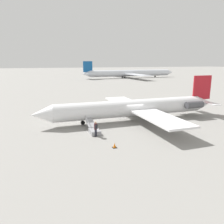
{
  "coord_description": "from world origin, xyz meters",
  "views": [
    {
      "loc": [
        12.87,
        27.59,
        8.18
      ],
      "look_at": [
        3.31,
        0.73,
        1.63
      ],
      "focal_mm": 35.0,
      "sensor_mm": 36.0,
      "label": 1
    }
  ],
  "objects_px": {
    "passenger": "(96,128)",
    "airplane_far_center": "(130,73)",
    "airplane_main": "(138,107)",
    "boarding_stairs": "(94,130)"
  },
  "relations": [
    {
      "from": "passenger",
      "to": "airplane_far_center",
      "type": "bearing_deg",
      "value": -26.01
    },
    {
      "from": "airplane_far_center",
      "to": "passenger",
      "type": "height_order",
      "value": "airplane_far_center"
    },
    {
      "from": "airplane_main",
      "to": "airplane_far_center",
      "type": "distance_m",
      "value": 85.25
    },
    {
      "from": "airplane_main",
      "to": "boarding_stairs",
      "type": "xyz_separation_m",
      "value": [
        7.5,
        3.65,
        -1.48
      ]
    },
    {
      "from": "airplane_main",
      "to": "passenger",
      "type": "relative_size",
      "value": 15.89
    },
    {
      "from": "airplane_main",
      "to": "boarding_stairs",
      "type": "distance_m",
      "value": 8.47
    },
    {
      "from": "airplane_far_center",
      "to": "passenger",
      "type": "distance_m",
      "value": 93.01
    },
    {
      "from": "airplane_main",
      "to": "airplane_far_center",
      "type": "xyz_separation_m",
      "value": [
        -33.91,
        -78.21,
        0.7
      ]
    },
    {
      "from": "boarding_stairs",
      "to": "airplane_far_center",
      "type": "bearing_deg",
      "value": -26.32
    },
    {
      "from": "airplane_far_center",
      "to": "boarding_stairs",
      "type": "distance_m",
      "value": 91.76
    }
  ]
}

